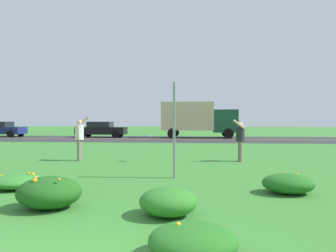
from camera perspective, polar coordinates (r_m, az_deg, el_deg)
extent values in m
plane|color=#387A2D|center=(15.63, -0.83, -4.99)|extent=(120.00, 120.00, 0.00)
cube|color=#2D2D30|center=(28.08, 1.91, -2.25)|extent=(120.00, 9.09, 0.01)
cube|color=yellow|center=(28.08, 1.91, -2.24)|extent=(120.00, 0.16, 0.00)
ellipsoid|color=#23661E|center=(8.10, 19.88, -9.23)|extent=(1.16, 0.96, 0.45)
sphere|color=orange|center=(7.93, 21.90, -8.92)|extent=(0.05, 0.05, 0.05)
sphere|color=orange|center=(7.76, 20.64, -8.85)|extent=(0.06, 0.06, 0.06)
sphere|color=orange|center=(7.77, 18.66, -8.72)|extent=(0.08, 0.08, 0.08)
sphere|color=orange|center=(8.31, 21.24, -7.73)|extent=(0.08, 0.08, 0.08)
sphere|color=orange|center=(8.44, 19.22, -7.71)|extent=(0.07, 0.07, 0.07)
sphere|color=orange|center=(8.09, 21.94, -8.99)|extent=(0.06, 0.06, 0.06)
ellipsoid|color=#1E5619|center=(6.78, -19.64, -10.65)|extent=(1.21, 1.10, 0.60)
sphere|color=orange|center=(6.88, -21.84, -9.17)|extent=(0.07, 0.07, 0.07)
sphere|color=orange|center=(6.57, -21.85, -8.68)|extent=(0.09, 0.09, 0.09)
sphere|color=orange|center=(6.36, -18.14, -8.69)|extent=(0.05, 0.05, 0.05)
sphere|color=orange|center=(6.90, -21.71, -8.31)|extent=(0.08, 0.08, 0.08)
sphere|color=orange|center=(6.72, -17.36, -9.84)|extent=(0.07, 0.07, 0.07)
ellipsoid|color=#23661E|center=(4.29, 4.27, -19.00)|extent=(1.10, 1.04, 0.40)
sphere|color=gold|center=(4.24, 1.34, -18.42)|extent=(0.05, 0.05, 0.05)
sphere|color=gold|center=(4.26, 1.78, -16.51)|extent=(0.06, 0.06, 0.06)
sphere|color=gold|center=(4.27, 8.83, -17.67)|extent=(0.09, 0.09, 0.09)
ellipsoid|color=#2D7526|center=(5.93, 0.04, -12.79)|extent=(1.01, 0.99, 0.50)
sphere|color=orange|center=(5.75, -2.73, -12.13)|extent=(0.06, 0.06, 0.06)
sphere|color=orange|center=(6.25, -0.85, -11.56)|extent=(0.08, 0.08, 0.08)
sphere|color=orange|center=(6.02, 0.83, -11.11)|extent=(0.08, 0.08, 0.08)
sphere|color=orange|center=(6.36, 1.06, -11.08)|extent=(0.06, 0.06, 0.06)
sphere|color=orange|center=(5.93, -1.29, -10.89)|extent=(0.07, 0.07, 0.07)
sphere|color=orange|center=(5.63, 0.87, -11.97)|extent=(0.05, 0.05, 0.05)
ellipsoid|color=#337F2D|center=(8.96, -24.52, -8.59)|extent=(1.19, 1.19, 0.35)
sphere|color=gold|center=(8.93, -23.09, -8.46)|extent=(0.07, 0.07, 0.07)
sphere|color=gold|center=(8.58, -22.93, -8.88)|extent=(0.05, 0.05, 0.05)
sphere|color=gold|center=(9.18, -23.78, -7.91)|extent=(0.08, 0.08, 0.08)
sphere|color=gold|center=(8.84, -26.24, -8.11)|extent=(0.07, 0.07, 0.07)
sphere|color=gold|center=(9.03, -26.60, -7.68)|extent=(0.07, 0.07, 0.07)
sphere|color=gold|center=(8.85, -22.73, -7.47)|extent=(0.06, 0.06, 0.06)
sphere|color=gold|center=(8.90, -22.11, -7.65)|extent=(0.08, 0.08, 0.08)
cube|color=#93969B|center=(9.47, 1.06, -0.74)|extent=(0.07, 0.10, 2.73)
cylinder|color=silver|center=(13.96, -14.92, -1.02)|extent=(0.34, 0.34, 0.60)
sphere|color=tan|center=(13.95, -14.93, 0.63)|extent=(0.21, 0.21, 0.21)
cylinder|color=#726B5B|center=(14.09, -14.80, -3.97)|extent=(0.14, 0.14, 0.85)
cylinder|color=#726B5B|center=(13.93, -15.01, -4.03)|extent=(0.14, 0.14, 0.85)
cylinder|color=tan|center=(14.11, -14.35, 0.78)|extent=(0.51, 0.12, 0.42)
cylinder|color=tan|center=(13.77, -15.08, -1.12)|extent=(0.12, 0.10, 0.57)
cylinder|color=#232328|center=(13.54, 12.25, -1.40)|extent=(0.34, 0.34, 0.56)
sphere|color=tan|center=(13.52, 12.25, 0.22)|extent=(0.21, 0.21, 0.21)
cylinder|color=#726B5B|center=(13.50, 12.30, -4.30)|extent=(0.14, 0.14, 0.80)
cylinder|color=#726B5B|center=(13.67, 12.17, -4.23)|extent=(0.14, 0.14, 0.80)
cylinder|color=tan|center=(13.32, 12.04, 0.29)|extent=(0.48, 0.11, 0.39)
cylinder|color=tan|center=(13.73, 12.02, -1.44)|extent=(0.11, 0.10, 0.53)
cylinder|color=#ADD6E5|center=(13.20, -3.41, -1.67)|extent=(0.28, 0.27, 0.07)
torus|color=#ADD6E5|center=(13.20, -3.41, -1.70)|extent=(0.27, 0.27, 0.07)
cube|color=navy|center=(35.46, -26.78, -0.66)|extent=(4.50, 1.82, 0.66)
cylinder|color=black|center=(35.44, -23.88, -1.11)|extent=(0.66, 0.22, 0.66)
cylinder|color=black|center=(33.90, -25.35, -1.22)|extent=(0.66, 0.22, 0.66)
cube|color=black|center=(31.36, -11.32, -0.79)|extent=(4.50, 1.82, 0.66)
cube|color=black|center=(31.37, -11.50, 0.26)|extent=(2.10, 1.64, 0.52)
cylinder|color=black|center=(31.82, -8.18, -1.27)|extent=(0.66, 0.22, 0.66)
cylinder|color=black|center=(30.10, -8.97, -1.41)|extent=(0.66, 0.22, 0.66)
cylinder|color=black|center=(32.68, -13.48, -1.23)|extent=(0.66, 0.22, 0.66)
cylinder|color=black|center=(31.01, -14.54, -1.36)|extent=(0.66, 0.22, 0.66)
cube|color=#194C2D|center=(30.12, 9.77, 0.85)|extent=(2.10, 2.30, 2.00)
cube|color=#CCBC8C|center=(30.04, 3.38, 1.69)|extent=(4.60, 2.30, 2.50)
cylinder|color=black|center=(31.25, 9.97, -1.12)|extent=(0.88, 0.26, 0.88)
cylinder|color=black|center=(29.06, 10.32, -1.29)|extent=(0.88, 0.26, 0.88)
cylinder|color=black|center=(31.24, 1.09, -1.10)|extent=(0.88, 0.26, 0.88)
cylinder|color=black|center=(29.04, 0.77, -1.27)|extent=(0.88, 0.26, 0.88)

